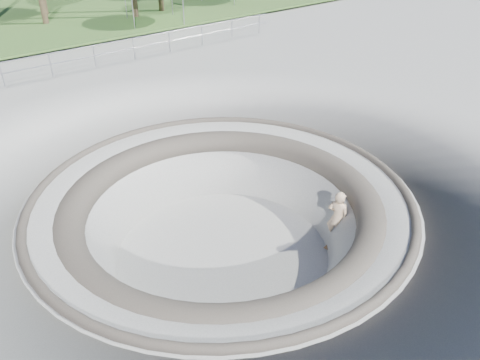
# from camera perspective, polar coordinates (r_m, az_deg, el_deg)

# --- Properties ---
(ground) EXTENTS (180.00, 180.00, 0.00)m
(ground) POSITION_cam_1_polar(r_m,az_deg,el_deg) (12.55, -2.30, -1.90)
(ground) COLOR #AFB0AA
(ground) RESTS_ON ground
(skate_bowl) EXTENTS (14.00, 14.00, 4.10)m
(skate_bowl) POSITION_cam_1_polar(r_m,az_deg,el_deg) (13.63, -2.13, -8.36)
(skate_bowl) COLOR #AFB0AA
(skate_bowl) RESTS_ON ground
(safety_railing) EXTENTS (25.00, 0.06, 1.03)m
(safety_railing) POSITION_cam_1_polar(r_m,az_deg,el_deg) (22.24, -22.09, 12.87)
(safety_railing) COLOR #94959C
(safety_railing) RESTS_ON ground
(skateboard) EXTENTS (0.86, 0.38, 0.09)m
(skateboard) POSITION_cam_1_polar(r_m,az_deg,el_deg) (14.11, 11.43, -7.49)
(skateboard) COLOR olive
(skateboard) RESTS_ON ground
(skater) EXTENTS (0.57, 0.72, 1.74)m
(skater) POSITION_cam_1_polar(r_m,az_deg,el_deg) (13.59, 11.82, -4.56)
(skater) COLOR beige
(skater) RESTS_ON skateboard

